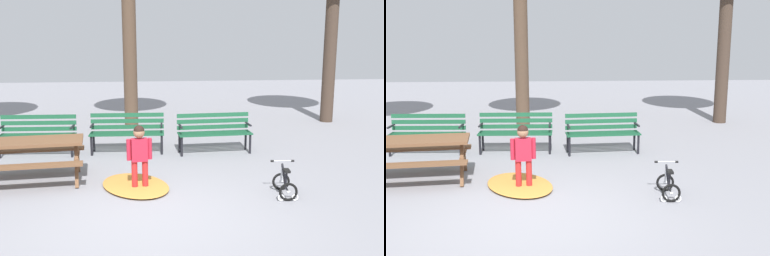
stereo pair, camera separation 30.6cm
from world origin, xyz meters
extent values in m
plane|color=gray|center=(0.00, 0.00, 0.00)|extent=(36.00, 36.00, 0.00)
cube|color=brown|center=(-2.07, 1.78, 0.74)|extent=(1.87, 0.95, 0.05)
cube|color=brown|center=(-2.01, 1.24, 0.45)|extent=(1.82, 0.43, 0.04)
cube|color=brown|center=(-2.12, 2.33, 0.45)|extent=(1.82, 0.43, 0.04)
cube|color=brown|center=(-1.26, 1.62, 0.36)|extent=(0.12, 0.57, 0.76)
cube|color=brown|center=(-1.32, 2.11, 0.36)|extent=(0.12, 0.57, 0.76)
cube|color=brown|center=(-1.29, 1.87, 0.42)|extent=(0.20, 1.10, 0.04)
cube|color=#195133|center=(-2.36, 3.78, 0.44)|extent=(1.60, 0.13, 0.03)
cube|color=#195133|center=(-2.37, 3.66, 0.44)|extent=(1.60, 0.13, 0.03)
cube|color=#195133|center=(-2.37, 3.54, 0.44)|extent=(1.60, 0.13, 0.03)
cube|color=#195133|center=(-2.38, 3.42, 0.44)|extent=(1.60, 0.13, 0.03)
cube|color=#195133|center=(-2.36, 3.82, 0.54)|extent=(1.60, 0.10, 0.09)
cube|color=#195133|center=(-2.36, 3.82, 0.67)|extent=(1.60, 0.10, 0.09)
cube|color=#195133|center=(-2.36, 3.82, 0.81)|extent=(1.60, 0.10, 0.09)
cylinder|color=black|center=(-1.63, 3.42, 0.22)|extent=(0.05, 0.05, 0.44)
cylinder|color=black|center=(-1.61, 3.78, 0.22)|extent=(0.05, 0.05, 0.44)
cube|color=black|center=(-1.62, 3.60, 0.62)|extent=(0.05, 0.40, 0.03)
cylinder|color=black|center=(-3.11, 3.83, 0.22)|extent=(0.05, 0.05, 0.44)
cube|color=black|center=(-3.12, 3.65, 0.62)|extent=(0.05, 0.40, 0.03)
cube|color=#195133|center=(-0.46, 3.83, 0.44)|extent=(1.60, 0.12, 0.03)
cube|color=#195133|center=(-0.47, 3.71, 0.44)|extent=(1.60, 0.12, 0.03)
cube|color=#195133|center=(-0.47, 3.59, 0.44)|extent=(1.60, 0.12, 0.03)
cube|color=#195133|center=(-0.47, 3.47, 0.44)|extent=(1.60, 0.12, 0.03)
cube|color=#195133|center=(-0.46, 3.87, 0.54)|extent=(1.60, 0.09, 0.09)
cube|color=#195133|center=(-0.46, 3.87, 0.67)|extent=(1.60, 0.09, 0.09)
cube|color=#195133|center=(-0.46, 3.87, 0.81)|extent=(1.60, 0.09, 0.09)
cylinder|color=black|center=(0.28, 3.46, 0.22)|extent=(0.05, 0.05, 0.44)
cylinder|color=black|center=(0.29, 3.82, 0.22)|extent=(0.05, 0.05, 0.44)
cube|color=black|center=(0.28, 3.64, 0.62)|extent=(0.05, 0.40, 0.03)
cylinder|color=black|center=(-1.22, 3.51, 0.22)|extent=(0.05, 0.05, 0.44)
cylinder|color=black|center=(-1.21, 3.87, 0.22)|extent=(0.05, 0.05, 0.44)
cube|color=black|center=(-1.22, 3.69, 0.62)|extent=(0.05, 0.40, 0.03)
cube|color=#195133|center=(1.42, 3.65, 0.44)|extent=(1.60, 0.18, 0.03)
cube|color=#195133|center=(1.43, 3.53, 0.44)|extent=(1.60, 0.18, 0.03)
cube|color=#195133|center=(1.43, 3.41, 0.44)|extent=(1.60, 0.18, 0.03)
cube|color=#195133|center=(1.44, 3.29, 0.44)|extent=(1.60, 0.18, 0.03)
cube|color=#195133|center=(1.42, 3.69, 0.54)|extent=(1.60, 0.15, 0.09)
cube|color=#195133|center=(1.42, 3.69, 0.67)|extent=(1.60, 0.15, 0.09)
cube|color=#195133|center=(1.42, 3.69, 0.81)|extent=(1.60, 0.15, 0.09)
cylinder|color=black|center=(2.19, 3.36, 0.22)|extent=(0.05, 0.05, 0.44)
cylinder|color=black|center=(2.16, 3.72, 0.22)|extent=(0.05, 0.05, 0.44)
cube|color=black|center=(2.18, 3.54, 0.62)|extent=(0.07, 0.40, 0.03)
cylinder|color=black|center=(0.69, 3.26, 0.22)|extent=(0.05, 0.05, 0.44)
cylinder|color=black|center=(0.67, 3.62, 0.22)|extent=(0.05, 0.05, 0.44)
cube|color=black|center=(0.68, 3.44, 0.62)|extent=(0.07, 0.40, 0.03)
cylinder|color=red|center=(-0.07, 1.20, 0.26)|extent=(0.10, 0.10, 0.51)
cube|color=black|center=(-0.07, 1.20, 0.03)|extent=(0.11, 0.17, 0.06)
cylinder|color=red|center=(-0.25, 1.18, 0.26)|extent=(0.10, 0.10, 0.51)
cube|color=black|center=(-0.25, 1.18, 0.03)|extent=(0.11, 0.17, 0.06)
cube|color=#B71E33|center=(-0.16, 1.19, 0.70)|extent=(0.29, 0.19, 0.38)
sphere|color=#996B4C|center=(-0.16, 1.19, 1.00)|extent=(0.19, 0.19, 0.19)
sphere|color=black|center=(-0.16, 1.19, 1.02)|extent=(0.18, 0.18, 0.18)
cylinder|color=#B71E33|center=(0.01, 1.21, 0.71)|extent=(0.08, 0.08, 0.36)
cylinder|color=#B71E33|center=(-0.33, 1.16, 0.71)|extent=(0.08, 0.08, 0.36)
torus|color=black|center=(2.20, 0.96, 0.15)|extent=(0.30, 0.06, 0.30)
cylinder|color=silver|center=(2.20, 0.96, 0.15)|extent=(0.05, 0.04, 0.04)
torus|color=black|center=(2.17, 0.44, 0.15)|extent=(0.30, 0.06, 0.30)
cylinder|color=silver|center=(2.17, 0.44, 0.15)|extent=(0.05, 0.04, 0.04)
torus|color=white|center=(2.06, 0.45, 0.05)|extent=(0.11, 0.03, 0.11)
torus|color=white|center=(2.28, 0.44, 0.05)|extent=(0.11, 0.03, 0.11)
cylinder|color=black|center=(2.19, 0.78, 0.32)|extent=(0.05, 0.31, 0.32)
cylinder|color=black|center=(2.18, 0.62, 0.30)|extent=(0.04, 0.08, 0.27)
cylinder|color=black|center=(2.18, 0.54, 0.16)|extent=(0.04, 0.20, 0.05)
cylinder|color=silver|center=(2.20, 0.94, 0.31)|extent=(0.04, 0.07, 0.32)
cylinder|color=black|center=(2.19, 0.76, 0.42)|extent=(0.05, 0.32, 0.05)
cube|color=black|center=(2.18, 0.60, 0.45)|extent=(0.10, 0.17, 0.04)
cylinder|color=silver|center=(2.20, 0.92, 0.52)|extent=(0.34, 0.04, 0.02)
cylinder|color=black|center=(2.03, 0.93, 0.52)|extent=(0.05, 0.04, 0.04)
cylinder|color=black|center=(2.37, 0.91, 0.52)|extent=(0.05, 0.04, 0.04)
ellipsoid|color=#C68438|center=(-0.24, 1.34, 0.04)|extent=(1.60, 1.79, 0.07)
cylinder|color=brown|center=(-0.46, 6.41, 2.18)|extent=(0.37, 0.37, 4.36)
cylinder|color=#423328|center=(5.20, 6.77, 2.08)|extent=(0.36, 0.36, 4.15)
camera|label=1|loc=(0.00, -6.47, 2.67)|focal=44.36mm
camera|label=2|loc=(0.31, -6.50, 2.67)|focal=44.36mm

